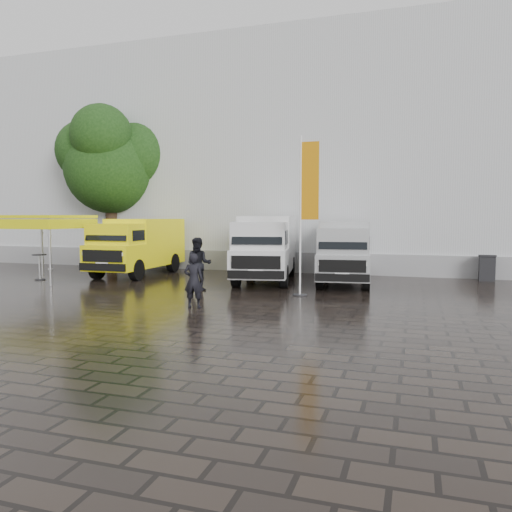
{
  "coord_description": "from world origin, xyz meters",
  "views": [
    {
      "loc": [
        4.42,
        -15.76,
        2.71
      ],
      "look_at": [
        -1.37,
        2.2,
        1.24
      ],
      "focal_mm": 35.0,
      "sensor_mm": 36.0,
      "label": 1
    }
  ],
  "objects": [
    {
      "name": "flagpole",
      "position": [
        0.79,
        1.03,
        3.09
      ],
      "size": [
        0.88,
        0.5,
        5.47
      ],
      "color": "black",
      "rests_on": "ground"
    },
    {
      "name": "exhibition_hall",
      "position": [
        2.0,
        16.0,
        6.0
      ],
      "size": [
        44.0,
        16.0,
        12.0
      ],
      "primitive_type": "cube",
      "color": "silver",
      "rests_on": "ground"
    },
    {
      "name": "person_tent",
      "position": [
        -3.22,
        1.02,
        0.98
      ],
      "size": [
        1.15,
        1.02,
        1.96
      ],
      "primitive_type": "imported",
      "rotation": [
        0.0,
        0.0,
        0.34
      ],
      "color": "black",
      "rests_on": "ground"
    },
    {
      "name": "cocktail_table",
      "position": [
        -11.06,
        1.76,
        0.56
      ],
      "size": [
        0.6,
        0.6,
        1.11
      ],
      "primitive_type": "cylinder",
      "color": "black",
      "rests_on": "ground"
    },
    {
      "name": "ground",
      "position": [
        0.0,
        0.0,
        0.0
      ],
      "size": [
        120.0,
        120.0,
        0.0
      ],
      "primitive_type": "plane",
      "color": "black",
      "rests_on": "ground"
    },
    {
      "name": "hall_plinth",
      "position": [
        2.0,
        7.95,
        0.5
      ],
      "size": [
        44.0,
        0.15,
        1.0
      ],
      "primitive_type": "cube",
      "color": "gray",
      "rests_on": "ground"
    },
    {
      "name": "tree",
      "position": [
        -11.67,
        8.08,
        5.69
      ],
      "size": [
        4.94,
        4.94,
        8.87
      ],
      "color": "black",
      "rests_on": "ground"
    },
    {
      "name": "canopy_tent",
      "position": [
        -10.85,
        1.85,
        2.61
      ],
      "size": [
        3.14,
        3.14,
        2.79
      ],
      "color": "silver",
      "rests_on": "ground"
    },
    {
      "name": "van_white",
      "position": [
        -1.65,
        4.44,
        1.38
      ],
      "size": [
        3.2,
        6.63,
        2.75
      ],
      "primitive_type": null,
      "rotation": [
        0.0,
        0.0,
        0.18
      ],
      "color": "silver",
      "rests_on": "ground"
    },
    {
      "name": "person_front",
      "position": [
        -1.89,
        -2.27,
        0.82
      ],
      "size": [
        0.66,
        0.49,
        1.64
      ],
      "primitive_type": "imported",
      "rotation": [
        0.0,
        0.0,
        3.32
      ],
      "color": "black",
      "rests_on": "ground"
    },
    {
      "name": "van_yellow",
      "position": [
        -7.96,
        4.61,
        1.31
      ],
      "size": [
        2.34,
        5.75,
        2.63
      ],
      "primitive_type": null,
      "rotation": [
        0.0,
        0.0,
        0.03
      ],
      "color": "#FFF30D",
      "rests_on": "ground"
    },
    {
      "name": "van_silver",
      "position": [
        1.61,
        4.7,
        1.26
      ],
      "size": [
        2.61,
        6.02,
        2.53
      ],
      "primitive_type": null,
      "rotation": [
        0.0,
        0.0,
        0.12
      ],
      "color": "silver",
      "rests_on": "ground"
    },
    {
      "name": "wheelie_bin",
      "position": [
        7.31,
        7.39,
        0.56
      ],
      "size": [
        0.7,
        0.7,
        1.11
      ],
      "primitive_type": "cube",
      "rotation": [
        0.0,
        0.0,
        -0.05
      ],
      "color": "black",
      "rests_on": "ground"
    }
  ]
}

